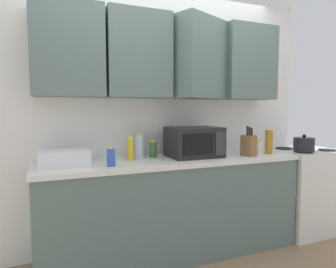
{
  "coord_description": "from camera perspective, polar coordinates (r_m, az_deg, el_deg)",
  "views": [
    {
      "loc": [
        -1.03,
        -2.72,
        1.34
      ],
      "look_at": [
        -0.03,
        -0.25,
        1.12
      ],
      "focal_mm": 31.15,
      "sensor_mm": 36.0,
      "label": 1
    }
  ],
  "objects": [
    {
      "name": "wall_back_with_cabinets",
      "position": [
        2.85,
        -0.71,
        9.45
      ],
      "size": [
        3.26,
        0.53,
        2.6
      ],
      "color": "white",
      "rests_on": "ground_plane"
    },
    {
      "name": "counter_run",
      "position": [
        2.78,
        1.08,
        -13.93
      ],
      "size": [
        2.39,
        0.63,
        0.9
      ],
      "color": "slate",
      "rests_on": "ground_plane"
    },
    {
      "name": "stove_range",
      "position": [
        3.66,
        24.97,
        -9.77
      ],
      "size": [
        0.76,
        0.64,
        0.91
      ],
      "color": "silver",
      "rests_on": "ground_plane"
    },
    {
      "name": "kettle",
      "position": [
        3.35,
        25.05,
        -1.84
      ],
      "size": [
        0.21,
        0.21,
        0.18
      ],
      "color": "black",
      "rests_on": "stove_range"
    },
    {
      "name": "microwave",
      "position": [
        2.75,
        5.13,
        -1.57
      ],
      "size": [
        0.48,
        0.37,
        0.28
      ],
      "color": "black",
      "rests_on": "counter_run"
    },
    {
      "name": "dish_rack",
      "position": [
        2.45,
        -19.6,
        -4.48
      ],
      "size": [
        0.38,
        0.3,
        0.12
      ],
      "primitive_type": "cube",
      "color": "silver",
      "rests_on": "counter_run"
    },
    {
      "name": "knife_block",
      "position": [
        2.9,
        15.49,
        -2.11
      ],
      "size": [
        0.13,
        0.14,
        0.29
      ],
      "color": "brown",
      "rests_on": "counter_run"
    },
    {
      "name": "bottle_yellow_mustard",
      "position": [
        2.56,
        -7.36,
        -3.01
      ],
      "size": [
        0.06,
        0.06,
        0.21
      ],
      "color": "gold",
      "rests_on": "counter_run"
    },
    {
      "name": "bottle_blue_cleaner",
      "position": [
        2.33,
        -11.09,
        -4.5
      ],
      "size": [
        0.06,
        0.06,
        0.15
      ],
      "color": "#2D56B7",
      "rests_on": "counter_run"
    },
    {
      "name": "bottle_clear_tall",
      "position": [
        2.71,
        -5.62,
        -2.3
      ],
      "size": [
        0.08,
        0.08,
        0.23
      ],
      "color": "silver",
      "rests_on": "counter_run"
    },
    {
      "name": "bottle_amber_vinegar",
      "position": [
        3.09,
        19.12,
        -1.45
      ],
      "size": [
        0.08,
        0.08,
        0.26
      ],
      "color": "#AD701E",
      "rests_on": "counter_run"
    },
    {
      "name": "bottle_white_jar",
      "position": [
        3.05,
        17.31,
        -2.53
      ],
      "size": [
        0.06,
        0.06,
        0.14
      ],
      "color": "white",
      "rests_on": "counter_run"
    },
    {
      "name": "bottle_green_oil",
      "position": [
        2.71,
        -2.97,
        -2.98
      ],
      "size": [
        0.07,
        0.07,
        0.16
      ],
      "color": "#386B2D",
      "rests_on": "counter_run"
    }
  ]
}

